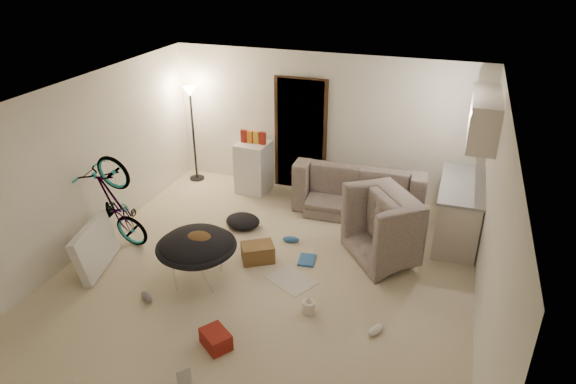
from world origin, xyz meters
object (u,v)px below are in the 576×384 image
(sofa, at_px, (360,192))
(mini_fridge, at_px, (254,167))
(bicycle, at_px, (119,223))
(juicer, at_px, (309,306))
(kitchen_counter, at_px, (458,212))
(saucer_chair, at_px, (197,253))
(drink_case_b, at_px, (216,339))
(floor_lamp, at_px, (192,114))
(tv_box, at_px, (95,247))
(drink_case_a, at_px, (258,252))
(armchair, at_px, (404,231))

(sofa, distance_m, mini_fridge, 1.99)
(bicycle, relative_size, juicer, 6.66)
(kitchen_counter, bearing_deg, saucer_chair, -144.42)
(mini_fridge, xyz_separation_m, drink_case_b, (1.13, -3.92, -0.36))
(mini_fridge, bearing_deg, kitchen_counter, -4.90)
(floor_lamp, bearing_deg, bicycle, -87.76)
(floor_lamp, distance_m, tv_box, 3.28)
(drink_case_a, bearing_deg, sofa, 30.83)
(bicycle, xyz_separation_m, mini_fridge, (1.14, 2.45, 0.05))
(floor_lamp, relative_size, drink_case_a, 4.02)
(kitchen_counter, height_order, drink_case_b, kitchen_counter)
(floor_lamp, xyz_separation_m, mini_fridge, (1.24, -0.10, -0.84))
(armchair, xyz_separation_m, tv_box, (-4.02, -1.75, -0.05))
(floor_lamp, distance_m, mini_fridge, 1.50)
(bicycle, height_order, drink_case_b, bicycle)
(saucer_chair, xyz_separation_m, juicer, (1.60, -0.16, -0.35))
(kitchen_counter, xyz_separation_m, drink_case_a, (-2.66, -1.59, -0.31))
(bicycle, bearing_deg, juicer, -95.73)
(sofa, distance_m, juicer, 2.92)
(armchair, distance_m, drink_case_a, 2.14)
(mini_fridge, xyz_separation_m, saucer_chair, (0.36, -2.86, -0.01))
(floor_lamp, bearing_deg, mini_fridge, -4.61)
(mini_fridge, height_order, saucer_chair, mini_fridge)
(tv_box, relative_size, drink_case_a, 2.21)
(saucer_chair, relative_size, drink_case_b, 3.07)
(kitchen_counter, xyz_separation_m, juicer, (-1.63, -2.46, -0.34))
(tv_box, bearing_deg, kitchen_counter, 13.93)
(floor_lamp, height_order, sofa, floor_lamp)
(tv_box, xyz_separation_m, juicer, (3.10, 0.01, -0.23))
(armchair, bearing_deg, drink_case_b, 109.42)
(floor_lamp, relative_size, drink_case_b, 5.21)
(floor_lamp, xyz_separation_m, drink_case_a, (2.17, -2.24, -1.18))
(kitchen_counter, relative_size, saucer_chair, 1.41)
(drink_case_b, bearing_deg, juicer, 83.15)
(saucer_chair, xyz_separation_m, drink_case_a, (0.56, 0.72, -0.32))
(juicer, bearing_deg, kitchen_counter, 56.50)
(sofa, bearing_deg, armchair, 125.27)
(bicycle, height_order, mini_fridge, mini_fridge)
(kitchen_counter, xyz_separation_m, armchair, (-0.71, -0.73, -0.06))
(drink_case_a, bearing_deg, bicycle, 156.92)
(kitchen_counter, bearing_deg, drink_case_a, -149.21)
(drink_case_a, bearing_deg, saucer_chair, -159.80)
(floor_lamp, xyz_separation_m, tv_box, (0.10, -3.13, -0.98))
(sofa, height_order, juicer, sofa)
(drink_case_a, distance_m, juicer, 1.35)
(floor_lamp, relative_size, tv_box, 1.82)
(armchair, xyz_separation_m, mini_fridge, (-2.88, 1.28, 0.08))
(kitchen_counter, distance_m, drink_case_a, 3.11)
(floor_lamp, xyz_separation_m, armchair, (4.12, -1.38, -0.93))
(juicer, bearing_deg, bicycle, 169.73)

